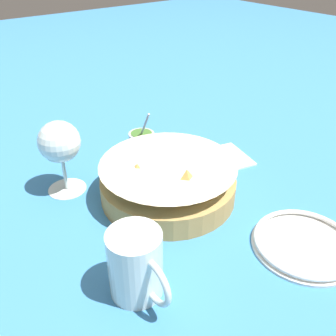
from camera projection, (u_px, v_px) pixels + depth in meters
name	position (u px, v px, depth m)	size (l,w,h in m)	color
ground_plane	(163.00, 195.00, 0.74)	(4.00, 4.00, 0.00)	teal
food_basket	(168.00, 182.00, 0.72)	(0.26, 0.26, 0.09)	#B2894C
sauce_cup	(142.00, 140.00, 0.89)	(0.07, 0.06, 0.10)	#B7B7BC
wine_glass	(60.00, 144.00, 0.70)	(0.08, 0.08, 0.15)	silver
beer_mug	(136.00, 266.00, 0.52)	(0.12, 0.08, 0.10)	silver
side_plate	(304.00, 243.00, 0.61)	(0.17, 0.17, 0.01)	white
napkin	(232.00, 155.00, 0.86)	(0.12, 0.09, 0.01)	white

